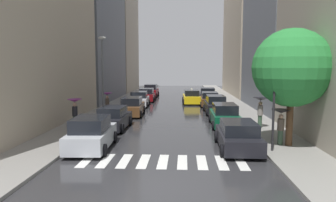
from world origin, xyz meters
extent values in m
cube|color=#2A2A2D|center=(0.00, 24.00, -0.02)|extent=(28.00, 72.00, 0.04)
cube|color=gray|center=(-6.50, 24.00, 0.07)|extent=(3.00, 72.00, 0.15)
cube|color=gray|center=(6.50, 24.00, 0.07)|extent=(3.00, 72.00, 0.15)
cube|color=silver|center=(-3.60, 3.31, 0.01)|extent=(0.45, 2.20, 0.01)
cube|color=silver|center=(-2.70, 3.31, 0.01)|extent=(0.45, 2.20, 0.01)
cube|color=silver|center=(-1.80, 3.31, 0.01)|extent=(0.45, 2.20, 0.01)
cube|color=silver|center=(-0.90, 3.31, 0.01)|extent=(0.45, 2.20, 0.01)
cube|color=silver|center=(0.00, 3.31, 0.01)|extent=(0.45, 2.20, 0.01)
cube|color=silver|center=(0.90, 3.31, 0.01)|extent=(0.45, 2.20, 0.01)
cube|color=silver|center=(1.80, 3.31, 0.01)|extent=(0.45, 2.20, 0.01)
cube|color=silver|center=(2.70, 3.31, 0.01)|extent=(0.45, 2.20, 0.01)
cube|color=silver|center=(3.60, 3.31, 0.01)|extent=(0.45, 2.20, 0.01)
cube|color=slate|center=(-11.00, 29.05, 7.92)|extent=(6.00, 15.30, 15.85)
cube|color=#9E9384|center=(-11.00, 43.86, 12.14)|extent=(6.00, 13.24, 24.29)
cube|color=slate|center=(11.00, 21.30, 8.81)|extent=(6.00, 13.97, 17.63)
cube|color=#B2A38C|center=(11.00, 38.56, 8.58)|extent=(6.00, 18.20, 17.15)
cube|color=#B2B7BF|center=(-3.96, 5.37, 0.61)|extent=(2.10, 4.50, 0.87)
cube|color=black|center=(-3.95, 5.15, 1.40)|extent=(1.79, 2.50, 0.71)
cylinder|color=black|center=(-4.98, 6.78, 0.32)|extent=(0.25, 0.65, 0.64)
cylinder|color=black|center=(-3.07, 6.87, 0.32)|extent=(0.25, 0.65, 0.64)
cylinder|color=black|center=(-4.85, 3.87, 0.32)|extent=(0.25, 0.65, 0.64)
cylinder|color=black|center=(-2.94, 3.96, 0.32)|extent=(0.25, 0.65, 0.64)
cube|color=black|center=(-4.00, 10.76, 0.57)|extent=(1.88, 4.50, 0.79)
cube|color=black|center=(-4.00, 10.53, 1.28)|extent=(1.63, 2.48, 0.64)
cylinder|color=black|center=(-4.87, 12.25, 0.32)|extent=(0.23, 0.64, 0.64)
cylinder|color=black|center=(-3.07, 12.21, 0.32)|extent=(0.23, 0.64, 0.64)
cylinder|color=black|center=(-4.93, 9.30, 0.32)|extent=(0.23, 0.64, 0.64)
cylinder|color=black|center=(-3.13, 9.27, 0.32)|extent=(0.23, 0.64, 0.64)
cube|color=brown|center=(-3.72, 16.97, 0.58)|extent=(1.99, 4.83, 0.81)
cube|color=black|center=(-3.71, 16.73, 1.32)|extent=(1.70, 2.68, 0.66)
cylinder|color=black|center=(-4.69, 18.51, 0.32)|extent=(0.24, 0.65, 0.64)
cylinder|color=black|center=(-2.87, 18.57, 0.32)|extent=(0.24, 0.65, 0.64)
cylinder|color=black|center=(-4.57, 15.36, 0.32)|extent=(0.24, 0.65, 0.64)
cylinder|color=black|center=(-2.75, 15.43, 0.32)|extent=(0.24, 0.65, 0.64)
cube|color=silver|center=(-3.95, 23.13, 0.59)|extent=(1.94, 4.13, 0.82)
cube|color=black|center=(-3.95, 22.93, 1.34)|extent=(1.67, 2.29, 0.67)
cylinder|color=black|center=(-4.91, 24.45, 0.32)|extent=(0.24, 0.65, 0.64)
cylinder|color=black|center=(-3.07, 24.50, 0.32)|extent=(0.24, 0.65, 0.64)
cylinder|color=black|center=(-4.83, 21.76, 0.32)|extent=(0.24, 0.65, 0.64)
cylinder|color=black|center=(-3.00, 21.81, 0.32)|extent=(0.24, 0.65, 0.64)
cube|color=maroon|center=(-3.80, 28.34, 0.58)|extent=(1.99, 4.27, 0.80)
cube|color=black|center=(-3.79, 28.13, 1.31)|extent=(1.71, 2.36, 0.66)
cylinder|color=black|center=(-4.77, 29.71, 0.32)|extent=(0.24, 0.65, 0.64)
cylinder|color=black|center=(-2.89, 29.75, 0.32)|extent=(0.24, 0.65, 0.64)
cylinder|color=black|center=(-4.70, 26.92, 0.32)|extent=(0.24, 0.65, 0.64)
cylinder|color=black|center=(-2.82, 26.97, 0.32)|extent=(0.24, 0.65, 0.64)
cube|color=maroon|center=(-3.84, 34.11, 0.63)|extent=(1.85, 4.31, 0.90)
cube|color=black|center=(-3.84, 33.89, 1.45)|extent=(1.62, 2.38, 0.74)
cylinder|color=black|center=(-4.74, 35.53, 0.32)|extent=(0.22, 0.64, 0.64)
cylinder|color=black|center=(-2.92, 35.52, 0.32)|extent=(0.22, 0.64, 0.64)
cylinder|color=black|center=(-4.76, 32.70, 0.32)|extent=(0.22, 0.64, 0.64)
cylinder|color=black|center=(-2.94, 32.68, 0.32)|extent=(0.22, 0.64, 0.64)
cube|color=black|center=(3.82, 5.69, 0.55)|extent=(1.97, 4.59, 0.75)
cube|color=black|center=(3.82, 5.46, 1.24)|extent=(1.72, 2.53, 0.62)
cylinder|color=black|center=(2.86, 7.21, 0.32)|extent=(0.22, 0.64, 0.64)
cylinder|color=black|center=(4.81, 7.20, 0.32)|extent=(0.22, 0.64, 0.64)
cylinder|color=black|center=(2.84, 4.19, 0.32)|extent=(0.22, 0.64, 0.64)
cylinder|color=black|center=(4.79, 4.17, 0.32)|extent=(0.22, 0.64, 0.64)
cube|color=#0C4C2D|center=(3.92, 12.16, 0.59)|extent=(1.82, 4.64, 0.83)
cube|color=black|center=(3.92, 11.93, 1.35)|extent=(1.60, 2.55, 0.68)
cylinder|color=black|center=(3.01, 13.69, 0.32)|extent=(0.22, 0.64, 0.64)
cylinder|color=black|center=(4.83, 13.69, 0.32)|extent=(0.22, 0.64, 0.64)
cylinder|color=black|center=(3.01, 10.63, 0.32)|extent=(0.22, 0.64, 0.64)
cylinder|color=black|center=(4.83, 10.63, 0.32)|extent=(0.22, 0.64, 0.64)
cube|color=black|center=(3.86, 18.38, 0.60)|extent=(1.89, 4.74, 0.85)
cube|color=black|center=(3.86, 18.15, 1.38)|extent=(1.62, 2.62, 0.70)
cylinder|color=black|center=(2.93, 19.91, 0.32)|extent=(0.23, 0.64, 0.64)
cylinder|color=black|center=(4.71, 19.95, 0.32)|extent=(0.23, 0.64, 0.64)
cylinder|color=black|center=(3.00, 16.81, 0.32)|extent=(0.23, 0.64, 0.64)
cylinder|color=black|center=(4.78, 16.85, 0.32)|extent=(0.23, 0.64, 0.64)
cube|color=brown|center=(3.77, 23.93, 0.56)|extent=(2.01, 4.45, 0.77)
cube|color=black|center=(3.76, 23.71, 1.26)|extent=(1.74, 2.46, 0.63)
cylinder|color=black|center=(2.84, 25.40, 0.32)|extent=(0.23, 0.64, 0.64)
cylinder|color=black|center=(4.76, 25.36, 0.32)|extent=(0.23, 0.64, 0.64)
cylinder|color=black|center=(2.78, 22.49, 0.32)|extent=(0.23, 0.64, 0.64)
cylinder|color=black|center=(4.70, 22.45, 0.32)|extent=(0.23, 0.64, 0.64)
cube|color=black|center=(3.91, 29.14, 0.59)|extent=(2.07, 4.35, 0.83)
cube|color=black|center=(3.90, 28.92, 1.35)|extent=(1.78, 2.41, 0.68)
cylinder|color=black|center=(2.98, 30.58, 0.32)|extent=(0.24, 0.65, 0.64)
cylinder|color=black|center=(4.92, 30.52, 0.32)|extent=(0.24, 0.65, 0.64)
cylinder|color=black|center=(2.89, 27.75, 0.32)|extent=(0.24, 0.65, 0.64)
cylinder|color=black|center=(4.83, 27.69, 0.32)|extent=(0.24, 0.65, 0.64)
cube|color=yellow|center=(1.80, 26.18, 0.57)|extent=(2.02, 4.61, 0.80)
cube|color=black|center=(1.81, 25.95, 1.30)|extent=(1.72, 2.56, 0.65)
cube|color=#F2EDCC|center=(1.81, 25.95, 1.72)|extent=(0.21, 0.37, 0.18)
cylinder|color=black|center=(0.82, 27.64, 0.32)|extent=(0.24, 0.65, 0.64)
cylinder|color=black|center=(2.67, 27.71, 0.32)|extent=(0.24, 0.65, 0.64)
cylinder|color=black|center=(0.93, 24.64, 0.32)|extent=(0.24, 0.65, 0.64)
cylinder|color=black|center=(2.78, 24.71, 0.32)|extent=(0.24, 0.65, 0.64)
cylinder|color=#38513D|center=(-6.57, 10.18, 0.57)|extent=(0.28, 0.28, 0.84)
cylinder|color=black|center=(-6.57, 10.18, 1.32)|extent=(0.36, 0.36, 0.66)
sphere|color=tan|center=(-6.57, 10.18, 1.78)|extent=(0.26, 0.26, 0.26)
cone|color=#8C1E8C|center=(-6.57, 10.18, 2.07)|extent=(0.99, 0.99, 0.20)
cylinder|color=#333338|center=(-6.57, 10.18, 1.69)|extent=(0.02, 0.02, 0.75)
cylinder|color=navy|center=(-5.89, 16.56, 0.54)|extent=(0.28, 0.28, 0.78)
cylinder|color=brown|center=(-5.89, 16.56, 1.25)|extent=(0.36, 0.36, 0.62)
sphere|color=tan|center=(-5.89, 16.56, 1.68)|extent=(0.25, 0.25, 0.25)
cone|color=#8C1E8C|center=(-5.89, 16.56, 1.96)|extent=(0.93, 0.93, 0.20)
cylinder|color=#333338|center=(-5.89, 16.56, 1.60)|extent=(0.02, 0.02, 0.72)
cylinder|color=#38513D|center=(6.21, 6.25, 0.55)|extent=(0.28, 0.28, 0.80)
cylinder|color=brown|center=(6.21, 6.25, 1.26)|extent=(0.36, 0.36, 0.63)
sphere|color=tan|center=(6.21, 6.25, 1.70)|extent=(0.25, 0.25, 0.25)
cone|color=black|center=(6.21, 6.25, 1.99)|extent=(1.07, 1.07, 0.20)
cylinder|color=#333338|center=(6.21, 6.25, 1.62)|extent=(0.02, 0.02, 0.73)
cylinder|color=#38513D|center=(6.23, 10.96, 0.59)|extent=(0.28, 0.28, 0.88)
cylinder|color=gray|center=(6.23, 10.96, 1.37)|extent=(0.36, 0.36, 0.69)
sphere|color=tan|center=(6.23, 10.96, 1.86)|extent=(0.27, 0.27, 0.27)
cone|color=black|center=(6.23, 10.96, 2.16)|extent=(1.07, 1.07, 0.20)
cylinder|color=#333338|center=(6.23, 10.96, 1.77)|extent=(0.02, 0.02, 0.78)
cylinder|color=#513823|center=(6.63, 6.12, 1.36)|extent=(0.36, 0.36, 2.42)
sphere|color=#277C36|center=(6.63, 6.12, 4.33)|extent=(4.15, 4.15, 4.15)
cylinder|color=black|center=(5.45, 4.99, 1.85)|extent=(0.12, 0.12, 3.40)
cube|color=black|center=(5.45, 4.99, 4.00)|extent=(0.30, 0.30, 0.90)
sphere|color=red|center=(5.45, 4.81, 4.30)|extent=(0.18, 0.18, 0.18)
sphere|color=#F2A519|center=(5.45, 4.81, 4.00)|extent=(0.18, 0.18, 0.18)
sphere|color=green|center=(5.45, 4.81, 3.70)|extent=(0.18, 0.18, 0.18)
cylinder|color=#595B60|center=(-5.55, 13.93, 3.32)|extent=(0.16, 0.16, 6.33)
ellipsoid|color=beige|center=(-5.55, 13.93, 6.63)|extent=(0.60, 0.28, 0.24)
camera|label=1|loc=(0.98, -10.76, 4.42)|focal=33.40mm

